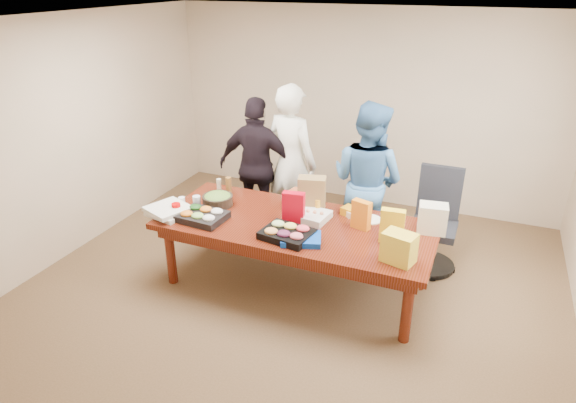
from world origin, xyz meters
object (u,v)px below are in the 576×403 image
at_px(salad_bowl, 218,200).
at_px(office_chair, 434,224).
at_px(person_center, 291,163).
at_px(conference_table, 295,255).
at_px(sheet_cake, 308,215).
at_px(person_right, 367,182).

bearing_deg(salad_bowl, office_chair, 20.11).
bearing_deg(person_center, conference_table, 128.91).
xyz_separation_m(conference_table, office_chair, (1.28, 0.90, 0.18)).
height_order(sheet_cake, salad_bowl, salad_bowl).
bearing_deg(person_right, person_center, 10.88).
bearing_deg(office_chair, person_right, 176.37).
relative_size(person_right, salad_bowl, 5.51).
distance_m(person_right, sheet_cake, 0.92).
distance_m(person_center, sheet_cake, 1.12).
xyz_separation_m(office_chair, person_right, (-0.79, 0.06, 0.36)).
xyz_separation_m(sheet_cake, salad_bowl, (-1.03, -0.06, 0.02)).
bearing_deg(conference_table, person_center, 114.35).
xyz_separation_m(conference_table, person_center, (-0.49, 1.09, 0.59)).
distance_m(conference_table, salad_bowl, 1.05).
distance_m(office_chair, person_right, 0.87).
distance_m(conference_table, sheet_cake, 0.44).
height_order(conference_table, salad_bowl, salad_bowl).
height_order(person_center, sheet_cake, person_center).
relative_size(office_chair, salad_bowl, 3.32).
bearing_deg(conference_table, sheet_cake, 61.59).
relative_size(person_right, sheet_cake, 4.33).
bearing_deg(person_center, person_right, -173.28).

